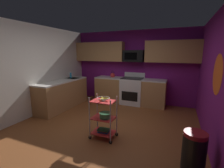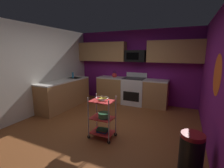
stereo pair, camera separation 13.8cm
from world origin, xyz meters
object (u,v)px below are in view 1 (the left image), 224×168
at_px(microwave, 134,56).
at_px(fruit_bowl, 103,99).
at_px(mixing_bowl_large, 105,115).
at_px(dish_soap_bottle, 71,75).
at_px(rolling_cart, 103,118).
at_px(book_stack, 104,130).
at_px(kettle, 113,75).
at_px(oven_range, 132,91).
at_px(trash_can, 194,153).

distance_m(microwave, fruit_bowl, 2.77).
height_order(mixing_bowl_large, dish_soap_bottle, dish_soap_bottle).
xyz_separation_m(rolling_cart, book_stack, (0.00, -0.00, -0.29)).
relative_size(kettle, dish_soap_bottle, 1.32).
height_order(microwave, book_stack, microwave).
bearing_deg(fruit_bowl, kettle, 108.55).
height_order(oven_range, book_stack, oven_range).
xyz_separation_m(dish_soap_bottle, trash_can, (3.85, -2.13, -0.69)).
xyz_separation_m(oven_range, microwave, (-0.00, 0.10, 1.22)).
bearing_deg(microwave, dish_soap_bottle, -156.48).
xyz_separation_m(book_stack, dish_soap_bottle, (-2.15, 1.75, 0.86)).
relative_size(rolling_cart, kettle, 3.47).
height_order(dish_soap_bottle, trash_can, dish_soap_bottle).
height_order(oven_range, trash_can, oven_range).
height_order(rolling_cart, kettle, kettle).
height_order(kettle, trash_can, kettle).
height_order(microwave, dish_soap_bottle, microwave).
bearing_deg(book_stack, fruit_bowl, 126.87).
xyz_separation_m(rolling_cart, fruit_bowl, (0.00, 0.00, 0.43)).
relative_size(fruit_bowl, mixing_bowl_large, 1.08).
relative_size(microwave, fruit_bowl, 2.57).
relative_size(microwave, rolling_cart, 0.77).
bearing_deg(mixing_bowl_large, kettle, 109.43).
bearing_deg(fruit_bowl, mixing_bowl_large, 0.00).
bearing_deg(trash_can, microwave, 120.66).
bearing_deg(trash_can, oven_range, 121.55).
distance_m(mixing_bowl_large, kettle, 2.73).
height_order(oven_range, rolling_cart, oven_range).
xyz_separation_m(microwave, kettle, (-0.76, -0.11, -0.70)).
distance_m(mixing_bowl_large, book_stack, 0.36).
xyz_separation_m(mixing_bowl_large, trash_can, (1.66, -0.39, -0.19)).
distance_m(dish_soap_bottle, trash_can, 4.45).
bearing_deg(kettle, oven_range, 0.29).
distance_m(microwave, trash_can, 3.78).
distance_m(oven_range, book_stack, 2.56).
relative_size(book_stack, trash_can, 0.39).
bearing_deg(fruit_bowl, rolling_cart, -116.57).
xyz_separation_m(kettle, trash_can, (2.55, -2.92, -0.67)).
bearing_deg(kettle, microwave, 8.15).
relative_size(rolling_cart, dish_soap_bottle, 4.57).
bearing_deg(oven_range, rolling_cart, -87.92).
distance_m(oven_range, microwave, 1.23).
distance_m(book_stack, dish_soap_bottle, 2.90).
height_order(book_stack, trash_can, trash_can).
bearing_deg(trash_can, rolling_cart, 167.23).
height_order(kettle, dish_soap_bottle, kettle).
bearing_deg(kettle, rolling_cart, -71.45).
relative_size(microwave, book_stack, 2.71).
bearing_deg(mixing_bowl_large, fruit_bowl, 180.00).
xyz_separation_m(oven_range, book_stack, (0.09, -2.54, -0.32)).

